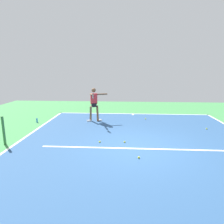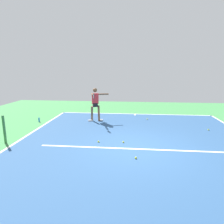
% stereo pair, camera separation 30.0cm
% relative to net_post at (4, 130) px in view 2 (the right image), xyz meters
% --- Properties ---
extents(ground_plane, '(20.33, 20.33, 0.00)m').
position_rel_net_post_xyz_m(ground_plane, '(-4.93, 0.00, -0.54)').
color(ground_plane, '#428E4C').
extents(court_surface, '(9.26, 11.01, 0.00)m').
position_rel_net_post_xyz_m(court_surface, '(-4.93, 0.00, -0.53)').
color(court_surface, '#2D5484').
rests_on(court_surface, ground_plane).
extents(court_line_baseline_near, '(9.26, 0.10, 0.01)m').
position_rel_net_post_xyz_m(court_line_baseline_near, '(-4.93, -5.46, -0.53)').
color(court_line_baseline_near, white).
rests_on(court_line_baseline_near, ground_plane).
extents(court_line_sideline_right, '(0.10, 11.01, 0.01)m').
position_rel_net_post_xyz_m(court_line_sideline_right, '(-0.35, 0.00, -0.53)').
color(court_line_sideline_right, white).
rests_on(court_line_sideline_right, ground_plane).
extents(court_line_service, '(6.94, 0.10, 0.01)m').
position_rel_net_post_xyz_m(court_line_service, '(-4.93, 0.08, -0.53)').
color(court_line_service, white).
rests_on(court_line_service, ground_plane).
extents(court_line_centre_mark, '(0.10, 0.30, 0.01)m').
position_rel_net_post_xyz_m(court_line_centre_mark, '(-4.93, -5.26, -0.53)').
color(court_line_centre_mark, white).
rests_on(court_line_centre_mark, ground_plane).
extents(net_post, '(0.09, 0.09, 1.07)m').
position_rel_net_post_xyz_m(net_post, '(0.00, 0.00, 0.00)').
color(net_post, '#38753D').
rests_on(net_post, ground_plane).
extents(tennis_player, '(1.10, 1.31, 1.79)m').
position_rel_net_post_xyz_m(tennis_player, '(-2.81, -3.53, 0.49)').
color(tennis_player, brown).
rests_on(tennis_player, ground_plane).
extents(tennis_ball_by_baseline, '(0.07, 0.07, 0.07)m').
position_rel_net_post_xyz_m(tennis_ball_by_baseline, '(-8.22, -2.40, -0.50)').
color(tennis_ball_by_baseline, '#CCE033').
rests_on(tennis_ball_by_baseline, ground_plane).
extents(tennis_ball_near_player, '(0.07, 0.07, 0.07)m').
position_rel_net_post_xyz_m(tennis_ball_near_player, '(-4.87, 0.87, -0.50)').
color(tennis_ball_near_player, yellow).
rests_on(tennis_ball_near_player, ground_plane).
extents(tennis_ball_far_corner, '(0.07, 0.07, 0.07)m').
position_rel_net_post_xyz_m(tennis_ball_far_corner, '(-4.42, -0.46, -0.50)').
color(tennis_ball_far_corner, yellow).
rests_on(tennis_ball_far_corner, ground_plane).
extents(tennis_ball_centre_court, '(0.07, 0.07, 0.07)m').
position_rel_net_post_xyz_m(tennis_ball_centre_court, '(-3.48, -0.41, -0.50)').
color(tennis_ball_centre_court, yellow).
rests_on(tennis_ball_centre_court, ground_plane).
extents(tennis_ball_by_sideline, '(0.07, 0.07, 0.07)m').
position_rel_net_post_xyz_m(tennis_ball_by_sideline, '(-5.58, -4.12, -0.50)').
color(tennis_ball_by_sideline, '#C6E53D').
rests_on(tennis_ball_by_sideline, ground_plane).
extents(water_bottle, '(0.07, 0.07, 0.22)m').
position_rel_net_post_xyz_m(water_bottle, '(0.16, -3.09, -0.43)').
color(water_bottle, blue).
rests_on(water_bottle, ground_plane).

